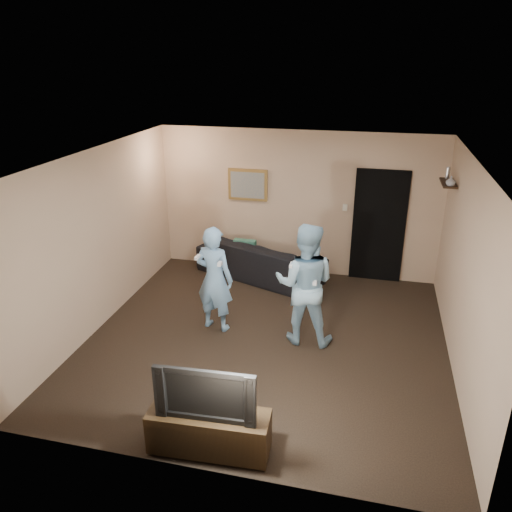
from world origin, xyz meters
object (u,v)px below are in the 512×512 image
(wii_player_left, at_px, (214,279))
(wii_player_right, at_px, (305,284))
(television, at_px, (207,390))
(sofa, at_px, (261,259))
(tv_console, at_px, (209,431))

(wii_player_left, relative_size, wii_player_right, 0.91)
(television, bearing_deg, wii_player_left, 103.24)
(wii_player_left, bearing_deg, sofa, 83.08)
(wii_player_left, distance_m, wii_player_right, 1.32)
(sofa, height_order, tv_console, sofa)
(wii_player_right, bearing_deg, television, -104.48)
(tv_console, relative_size, wii_player_left, 0.78)
(wii_player_right, bearing_deg, sofa, 118.73)
(sofa, distance_m, wii_player_left, 2.00)
(sofa, xyz_separation_m, wii_player_left, (-0.24, -1.94, 0.46))
(tv_console, height_order, wii_player_left, wii_player_left)
(wii_player_left, bearing_deg, tv_console, -73.69)
(wii_player_left, bearing_deg, wii_player_right, -1.24)
(tv_console, bearing_deg, wii_player_left, 103.24)
(sofa, relative_size, tv_console, 1.86)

